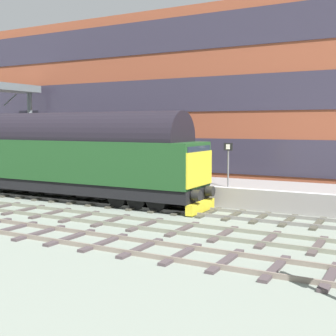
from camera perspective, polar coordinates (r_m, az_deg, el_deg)
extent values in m
plane|color=gray|center=(23.51, -7.08, -4.48)|extent=(140.00, 140.00, 0.00)
cube|color=slate|center=(22.93, -8.13, -4.55)|extent=(0.07, 60.00, 0.15)
cube|color=slate|center=(24.08, -6.09, -4.05)|extent=(0.07, 60.00, 0.15)
cube|color=#464438|center=(19.52, 18.26, -6.59)|extent=(2.50, 0.26, 0.09)
cube|color=#464438|center=(19.76, 14.82, -6.36)|extent=(2.50, 0.26, 0.09)
cube|color=#464438|center=(20.07, 11.47, -6.11)|extent=(2.50, 0.26, 0.09)
cube|color=#464438|center=(20.44, 8.23, -5.85)|extent=(2.50, 0.26, 0.09)
cube|color=#464438|center=(20.87, 5.13, -5.58)|extent=(2.50, 0.26, 0.09)
cube|color=#464438|center=(21.37, 2.16, -5.31)|extent=(2.50, 0.26, 0.09)
cube|color=#464438|center=(21.92, -0.66, -5.03)|extent=(2.50, 0.26, 0.09)
cube|color=#464438|center=(22.52, -3.34, -4.76)|extent=(2.50, 0.26, 0.09)
cube|color=#464438|center=(23.16, -5.87, -4.50)|extent=(2.50, 0.26, 0.09)
cube|color=#464438|center=(23.85, -8.26, -4.24)|extent=(2.50, 0.26, 0.09)
cube|color=#464438|center=(24.58, -10.51, -3.99)|extent=(2.50, 0.26, 0.09)
cube|color=#464438|center=(25.34, -12.62, -3.75)|extent=(2.50, 0.26, 0.09)
cube|color=#464438|center=(26.14, -14.61, -3.52)|extent=(2.50, 0.26, 0.09)
cube|color=#464438|center=(26.97, -16.48, -3.30)|extent=(2.50, 0.26, 0.09)
cube|color=#464438|center=(27.82, -18.23, -3.09)|extent=(2.50, 0.26, 0.09)
cube|color=#464438|center=(28.70, -19.88, -2.89)|extent=(2.50, 0.26, 0.09)
cube|color=gray|center=(20.26, -14.11, -5.97)|extent=(0.07, 60.00, 0.15)
cube|color=gray|center=(21.32, -11.49, -5.35)|extent=(0.07, 60.00, 0.15)
cube|color=#4B4140|center=(16.03, 18.24, -9.18)|extent=(2.50, 0.26, 0.09)
cube|color=#4B4140|center=(16.39, 12.44, -8.71)|extent=(2.50, 0.26, 0.09)
cube|color=#4B4140|center=(16.91, 6.95, -8.19)|extent=(2.50, 0.26, 0.09)
cube|color=#4B4140|center=(17.57, 1.84, -7.64)|extent=(2.50, 0.26, 0.09)
cube|color=#4B4140|center=(18.36, -2.85, -7.08)|extent=(2.50, 0.26, 0.09)
cube|color=#4B4140|center=(19.26, -7.12, -6.52)|extent=(2.50, 0.26, 0.09)
cube|color=#4B4140|center=(20.26, -10.98, -5.99)|extent=(2.50, 0.26, 0.09)
cube|color=#4B4140|center=(21.34, -14.45, -5.49)|extent=(2.50, 0.26, 0.09)
cube|color=#4B4140|center=(22.49, -17.58, -5.02)|extent=(2.50, 0.26, 0.09)
cube|color=gray|center=(19.12, -17.42, -6.72)|extent=(0.07, 60.00, 0.15)
cube|color=#483D40|center=(12.99, 19.66, -12.65)|extent=(2.50, 0.26, 0.09)
cube|color=#483D40|center=(13.28, 13.27, -12.09)|extent=(2.50, 0.26, 0.09)
cube|color=#483D40|center=(13.71, 7.24, -11.43)|extent=(2.50, 0.26, 0.09)
cube|color=#483D40|center=(14.28, 1.66, -10.70)|extent=(2.50, 0.26, 0.09)
cube|color=#483D40|center=(14.97, -3.42, -9.95)|extent=(2.50, 0.26, 0.09)
cube|color=#483D40|center=(15.77, -8.00, -9.20)|extent=(2.50, 0.26, 0.09)
cube|color=#483D40|center=(16.66, -12.10, -8.48)|extent=(2.50, 0.26, 0.09)
cube|color=#483D40|center=(17.62, -15.75, -7.80)|extent=(2.50, 0.26, 0.09)
cube|color=#483D40|center=(18.65, -19.01, -7.17)|extent=(2.50, 0.26, 0.09)
cube|color=gray|center=(26.41, -2.55, -2.26)|extent=(4.00, 44.00, 1.00)
cube|color=silver|center=(24.79, -4.76, -1.60)|extent=(0.30, 44.00, 0.01)
cube|color=brown|center=(32.94, 1.78, 8.40)|extent=(5.99, 33.44, 11.51)
cube|color=#353042|center=(30.27, -0.81, 1.77)|extent=(0.06, 30.76, 2.15)
cube|color=#353042|center=(30.28, -0.82, 9.04)|extent=(0.06, 30.76, 2.15)
cube|color=#353042|center=(30.77, -0.83, 16.18)|extent=(0.06, 30.76, 2.15)
cube|color=black|center=(26.49, -15.69, -1.74)|extent=(2.56, 19.48, 0.60)
cube|color=#1F4C22|center=(26.36, -15.77, 1.18)|extent=(2.70, 19.48, 2.10)
cylinder|color=black|center=(26.30, -15.83, 3.85)|extent=(2.56, 17.92, 2.57)
cube|color=yellow|center=(20.79, 3.96, -0.11)|extent=(2.65, 0.08, 1.58)
cube|color=#232D3D|center=(20.74, 3.92, 1.89)|extent=(2.38, 0.04, 0.64)
cube|color=#232D3D|center=(27.34, -13.78, 1.99)|extent=(0.04, 13.63, 0.44)
cylinder|color=black|center=(20.16, 3.59, -3.43)|extent=(0.48, 0.35, 0.48)
cylinder|color=black|center=(21.51, 5.28, -2.89)|extent=(0.48, 0.35, 0.48)
cube|color=yellow|center=(21.00, 4.08, -4.84)|extent=(2.43, 0.36, 0.47)
cylinder|color=black|center=(21.81, -0.53, -3.82)|extent=(1.64, 1.04, 1.04)
cylinder|color=black|center=(22.36, -3.00, -3.60)|extent=(1.64, 1.04, 1.04)
cylinder|color=black|center=(22.94, -5.35, -3.39)|extent=(1.64, 1.04, 1.04)
cylinder|color=slate|center=(22.25, 7.53, 0.37)|extent=(0.08, 0.08, 2.14)
cube|color=black|center=(22.16, 7.53, 2.66)|extent=(0.05, 0.44, 0.36)
cube|color=white|center=(22.13, 7.51, 2.65)|extent=(0.01, 0.20, 0.24)
cylinder|color=slate|center=(35.98, -16.81, 3.86)|extent=(0.36, 0.36, 6.41)
cylinder|color=slate|center=(34.73, -19.13, 8.05)|extent=(1.19, 0.10, 0.91)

